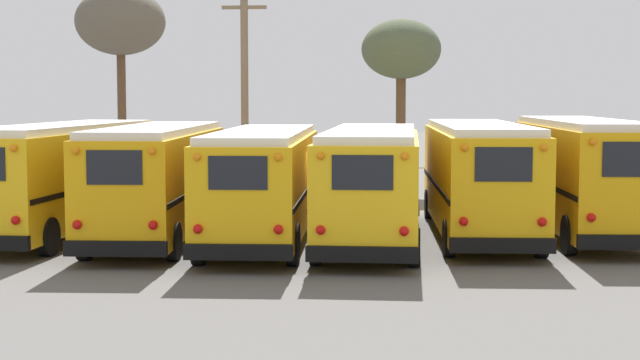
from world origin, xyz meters
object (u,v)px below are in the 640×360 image
Objects in this scene: school_bus_0 at (63,175)px; school_bus_2 at (263,181)px; school_bus_5 at (582,173)px; school_bus_4 at (478,175)px; school_bus_1 at (158,178)px; bare_tree_0 at (401,51)px; bare_tree_1 at (120,23)px; school_bus_3 at (372,181)px; utility_pole at (245,86)px.

school_bus_2 is (5.99, -0.84, -0.06)m from school_bus_0.
school_bus_5 is at bearing 12.67° from school_bus_2.
school_bus_1 is at bearing -169.65° from school_bus_4.
school_bus_0 is at bearing -175.80° from school_bus_4.
school_bus_5 is 14.50m from bare_tree_0.
bare_tree_1 is at bearing 141.89° from school_bus_5.
school_bus_5 reaches higher than school_bus_3.
bare_tree_1 is at bearing 118.80° from school_bus_2.
school_bus_5 is 1.17× the size of utility_pole.
bare_tree_1 is (-5.77, 15.86, 5.48)m from school_bus_1.
bare_tree_1 is at bearing 100.41° from school_bus_0.
bare_tree_1 is at bearing 174.99° from bare_tree_0.
school_bus_5 reaches higher than school_bus_2.
school_bus_4 is 13.97m from bare_tree_0.
school_bus_5 is (11.98, 1.94, 0.09)m from school_bus_1.
bare_tree_1 reaches higher than school_bus_0.
bare_tree_1 is at bearing 126.89° from school_bus_3.
school_bus_5 is 1.38× the size of bare_tree_0.
school_bus_3 is (5.99, 0.19, -0.04)m from school_bus_1.
school_bus_0 is 0.98× the size of school_bus_4.
school_bus_1 is at bearing 178.43° from school_bus_2.
bare_tree_0 is (0.62, 14.59, 4.18)m from school_bus_3.
school_bus_4 is 21.21m from bare_tree_1.
school_bus_0 is at bearing -175.50° from school_bus_5.
school_bus_4 is at bearing -43.95° from bare_tree_1.
utility_pole is (-8.63, 10.72, 2.67)m from school_bus_4.
school_bus_5 is 23.20m from bare_tree_1.
bare_tree_1 is (-14.76, 14.22, 5.45)m from school_bus_4.
utility_pole reaches higher than school_bus_2.
bare_tree_0 reaches higher than school_bus_5.
school_bus_0 is 12.02m from school_bus_4.
school_bus_3 is 1.01× the size of school_bus_4.
school_bus_0 is 15.03m from school_bus_5.
utility_pole is (-11.62, 10.42, 2.60)m from school_bus_5.
school_bus_1 is at bearing -70.01° from bare_tree_1.
school_bus_0 is 6.05m from school_bus_2.
school_bus_3 is 20.35m from bare_tree_1.
utility_pole is at bearing 73.86° from school_bus_0.
bare_tree_0 is at bearing 65.91° from school_bus_1.
school_bus_0 is at bearing 171.99° from school_bus_2.
school_bus_5 reaches higher than school_bus_1.
school_bus_3 is 15.19m from bare_tree_0.
school_bus_0 is 0.99× the size of school_bus_2.
school_bus_0 is 1.05× the size of school_bus_1.
school_bus_2 is at bearing -8.01° from school_bus_0.
bare_tree_0 is at bearing 112.71° from school_bus_5.
bare_tree_0 is 12.50m from bare_tree_1.
school_bus_1 is at bearing -14.25° from school_bus_0.
utility_pole reaches higher than school_bus_4.
school_bus_3 is at bearing -65.17° from utility_pole.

